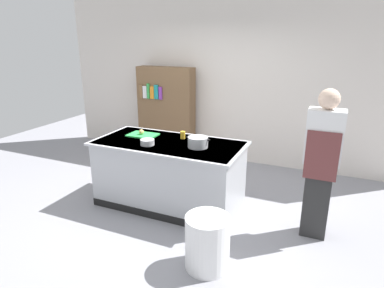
{
  "coord_description": "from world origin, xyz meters",
  "views": [
    {
      "loc": [
        1.96,
        -3.66,
        2.22
      ],
      "look_at": [
        0.25,
        0.2,
        0.85
      ],
      "focal_mm": 30.92,
      "sensor_mm": 36.0,
      "label": 1
    }
  ],
  "objects_px": {
    "juice_cup": "(183,135)",
    "mixing_bowl": "(147,142)",
    "trash_bin": "(207,242)",
    "onion": "(141,132)",
    "stock_pot": "(198,142)",
    "person_chef": "(321,162)",
    "bookshelf": "(166,112)"
  },
  "relations": [
    {
      "from": "juice_cup",
      "to": "mixing_bowl",
      "type": "bearing_deg",
      "value": -123.98
    },
    {
      "from": "mixing_bowl",
      "to": "trash_bin",
      "type": "bearing_deg",
      "value": -35.37
    },
    {
      "from": "onion",
      "to": "stock_pot",
      "type": "height_order",
      "value": "stock_pot"
    },
    {
      "from": "juice_cup",
      "to": "trash_bin",
      "type": "bearing_deg",
      "value": -55.63
    },
    {
      "from": "mixing_bowl",
      "to": "juice_cup",
      "type": "distance_m",
      "value": 0.53
    },
    {
      "from": "trash_bin",
      "to": "person_chef",
      "type": "height_order",
      "value": "person_chef"
    },
    {
      "from": "stock_pot",
      "to": "trash_bin",
      "type": "bearing_deg",
      "value": -62.12
    },
    {
      "from": "mixing_bowl",
      "to": "juice_cup",
      "type": "xyz_separation_m",
      "value": [
        0.3,
        0.44,
        0.01
      ]
    },
    {
      "from": "person_chef",
      "to": "stock_pot",
      "type": "bearing_deg",
      "value": 80.09
    },
    {
      "from": "onion",
      "to": "stock_pot",
      "type": "xyz_separation_m",
      "value": [
        0.92,
        -0.15,
        0.01
      ]
    },
    {
      "from": "mixing_bowl",
      "to": "onion",
      "type": "bearing_deg",
      "value": 132.08
    },
    {
      "from": "mixing_bowl",
      "to": "bookshelf",
      "type": "distance_m",
      "value": 2.16
    },
    {
      "from": "bookshelf",
      "to": "onion",
      "type": "bearing_deg",
      "value": -73.23
    },
    {
      "from": "trash_bin",
      "to": "bookshelf",
      "type": "height_order",
      "value": "bookshelf"
    },
    {
      "from": "onion",
      "to": "person_chef",
      "type": "xyz_separation_m",
      "value": [
        2.38,
        -0.11,
        -0.04
      ]
    },
    {
      "from": "juice_cup",
      "to": "person_chef",
      "type": "xyz_separation_m",
      "value": [
        1.79,
        -0.22,
        -0.04
      ]
    },
    {
      "from": "onion",
      "to": "mixing_bowl",
      "type": "relative_size",
      "value": 0.4
    },
    {
      "from": "juice_cup",
      "to": "trash_bin",
      "type": "relative_size",
      "value": 0.18
    },
    {
      "from": "stock_pot",
      "to": "mixing_bowl",
      "type": "xyz_separation_m",
      "value": [
        -0.63,
        -0.18,
        -0.03
      ]
    },
    {
      "from": "onion",
      "to": "juice_cup",
      "type": "bearing_deg",
      "value": 10.97
    },
    {
      "from": "onion",
      "to": "bookshelf",
      "type": "distance_m",
      "value": 1.76
    },
    {
      "from": "juice_cup",
      "to": "trash_bin",
      "type": "xyz_separation_m",
      "value": [
        0.86,
        -1.26,
        -0.67
      ]
    },
    {
      "from": "stock_pot",
      "to": "person_chef",
      "type": "xyz_separation_m",
      "value": [
        1.46,
        0.04,
        -0.05
      ]
    },
    {
      "from": "trash_bin",
      "to": "bookshelf",
      "type": "bearing_deg",
      "value": 124.69
    },
    {
      "from": "juice_cup",
      "to": "person_chef",
      "type": "bearing_deg",
      "value": -7.01
    },
    {
      "from": "mixing_bowl",
      "to": "juice_cup",
      "type": "height_order",
      "value": "juice_cup"
    },
    {
      "from": "bookshelf",
      "to": "person_chef",
      "type": "bearing_deg",
      "value": -31.78
    },
    {
      "from": "stock_pot",
      "to": "bookshelf",
      "type": "xyz_separation_m",
      "value": [
        -1.43,
        1.83,
        -0.11
      ]
    },
    {
      "from": "onion",
      "to": "trash_bin",
      "type": "height_order",
      "value": "onion"
    },
    {
      "from": "mixing_bowl",
      "to": "juice_cup",
      "type": "bearing_deg",
      "value": 56.02
    },
    {
      "from": "stock_pot",
      "to": "trash_bin",
      "type": "height_order",
      "value": "stock_pot"
    },
    {
      "from": "onion",
      "to": "trash_bin",
      "type": "xyz_separation_m",
      "value": [
        1.45,
        -1.15,
        -0.68
      ]
    }
  ]
}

